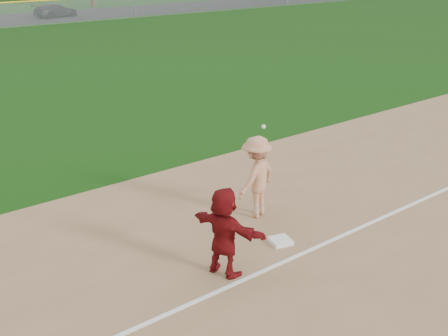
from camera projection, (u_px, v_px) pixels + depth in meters
ground at (267, 244)px, 12.12m from camera, size 160.00×160.00×0.00m
foul_line at (294, 257)px, 11.53m from camera, size 60.00×0.10×0.01m
first_base at (280, 241)px, 12.09m from camera, size 0.53×0.53×0.10m
base_runner at (224, 232)px, 10.67m from camera, size 0.91×1.74×1.80m
car_right at (56, 10)px, 53.03m from camera, size 4.60×2.75×1.25m
first_base_play at (256, 177)px, 13.04m from camera, size 1.42×1.05×2.40m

